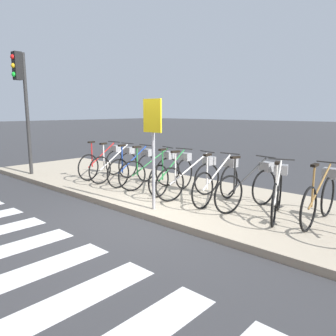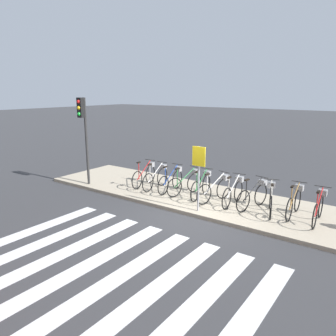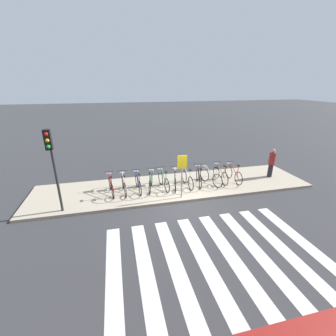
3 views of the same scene
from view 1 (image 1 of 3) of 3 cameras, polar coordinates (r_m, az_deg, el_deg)
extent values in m
plane|color=#38383A|center=(6.07, -4.31, -8.89)|extent=(120.00, 120.00, 0.00)
cube|color=#B7A88E|center=(7.21, 5.19, -5.34)|extent=(14.06, 3.26, 0.12)
torus|color=black|center=(8.90, -13.69, 0.09)|extent=(0.13, 0.71, 0.71)
torus|color=black|center=(9.57, -9.29, 0.92)|extent=(0.13, 0.71, 0.71)
cylinder|color=red|center=(9.19, -11.47, 2.29)|extent=(0.16, 0.99, 0.60)
cylinder|color=red|center=(8.94, -13.12, 2.24)|extent=(0.04, 0.04, 0.64)
cube|color=black|center=(8.90, -13.21, 4.42)|extent=(0.10, 0.21, 0.04)
cylinder|color=#262626|center=(9.49, -9.40, 4.53)|extent=(0.46, 0.08, 0.02)
cube|color=gray|center=(9.55, -9.15, 3.36)|extent=(0.26, 0.23, 0.18)
torus|color=black|center=(8.42, -11.76, -0.39)|extent=(0.08, 0.71, 0.71)
torus|color=black|center=(9.06, -6.98, 0.47)|extent=(0.08, 0.71, 0.71)
cylinder|color=silver|center=(8.69, -9.33, 1.93)|extent=(0.10, 1.00, 0.60)
cylinder|color=silver|center=(8.45, -11.13, 1.88)|extent=(0.03, 0.03, 0.64)
cube|color=black|center=(8.41, -11.21, 4.18)|extent=(0.08, 0.20, 0.04)
cylinder|color=#262626|center=(8.98, -7.07, 4.28)|extent=(0.46, 0.05, 0.02)
cube|color=gray|center=(9.04, -6.81, 3.05)|extent=(0.25, 0.22, 0.18)
torus|color=black|center=(7.90, -8.66, -0.96)|extent=(0.08, 0.71, 0.71)
torus|color=black|center=(8.58, -3.80, -0.01)|extent=(0.08, 0.71, 0.71)
cylinder|color=navy|center=(8.18, -6.17, 1.51)|extent=(0.09, 1.00, 0.60)
cylinder|color=navy|center=(7.94, -7.99, 1.46)|extent=(0.03, 0.03, 0.64)
cube|color=black|center=(7.89, -8.05, 3.91)|extent=(0.08, 0.20, 0.04)
cylinder|color=#262626|center=(8.49, -3.85, 4.01)|extent=(0.46, 0.05, 0.02)
cube|color=gray|center=(8.55, -3.60, 2.71)|extent=(0.25, 0.21, 0.18)
torus|color=black|center=(7.57, -6.26, -1.38)|extent=(0.21, 0.70, 0.71)
torus|color=black|center=(8.06, -0.04, -0.64)|extent=(0.21, 0.70, 0.71)
cylinder|color=#267238|center=(7.75, -3.08, 1.09)|extent=(0.27, 0.97, 0.60)
cylinder|color=#267238|center=(7.58, -5.40, 1.11)|extent=(0.04, 0.04, 0.64)
cube|color=black|center=(7.53, -5.44, 3.68)|extent=(0.12, 0.21, 0.04)
cylinder|color=#262626|center=(7.97, -0.04, 3.64)|extent=(0.45, 0.14, 0.02)
cube|color=gray|center=(8.02, 0.25, 2.25)|extent=(0.28, 0.25, 0.18)
torus|color=black|center=(6.98, -1.62, -2.29)|extent=(0.12, 0.71, 0.71)
torus|color=black|center=(7.77, 2.79, -1.05)|extent=(0.12, 0.71, 0.71)
cylinder|color=#267238|center=(7.32, 0.71, 0.57)|extent=(0.15, 0.99, 0.60)
cylinder|color=#267238|center=(7.03, -0.96, 0.46)|extent=(0.04, 0.04, 0.64)
cube|color=black|center=(6.98, -0.97, 3.23)|extent=(0.09, 0.21, 0.04)
cylinder|color=#262626|center=(7.68, 2.83, 3.39)|extent=(0.46, 0.08, 0.02)
cube|color=gray|center=(7.74, 3.02, 1.96)|extent=(0.26, 0.23, 0.18)
torus|color=black|center=(6.66, 0.33, -2.90)|extent=(0.20, 0.70, 0.71)
torus|color=black|center=(7.24, 6.78, -1.92)|extent=(0.20, 0.70, 0.71)
cylinder|color=silver|center=(6.88, 3.72, -0.05)|extent=(0.27, 0.98, 0.60)
cylinder|color=silver|center=(6.67, 1.30, -0.06)|extent=(0.04, 0.04, 0.64)
cube|color=black|center=(6.62, 1.31, 2.85)|extent=(0.12, 0.21, 0.04)
cylinder|color=#262626|center=(7.14, 6.88, 2.84)|extent=(0.45, 0.13, 0.02)
cube|color=gray|center=(7.20, 7.15, 1.29)|extent=(0.28, 0.25, 0.18)
torus|color=black|center=(6.20, 6.06, -3.92)|extent=(0.06, 0.71, 0.71)
torus|color=black|center=(7.01, 10.59, -2.41)|extent=(0.06, 0.71, 0.71)
cylinder|color=silver|center=(6.54, 8.53, -0.67)|extent=(0.07, 1.00, 0.60)
cylinder|color=silver|center=(6.24, 6.82, -0.82)|extent=(0.03, 0.03, 0.64)
cube|color=black|center=(6.18, 6.88, 2.29)|extent=(0.08, 0.20, 0.04)
cylinder|color=#262626|center=(6.91, 10.75, 2.50)|extent=(0.46, 0.04, 0.02)
cube|color=gray|center=(6.98, 10.90, 0.92)|extent=(0.25, 0.21, 0.18)
torus|color=black|center=(5.96, 10.51, -4.59)|extent=(0.18, 0.70, 0.71)
torus|color=black|center=(6.69, 16.39, -3.25)|extent=(0.18, 0.70, 0.71)
cylinder|color=black|center=(6.26, 13.73, -1.32)|extent=(0.24, 0.98, 0.60)
cylinder|color=black|center=(5.99, 11.51, -1.40)|extent=(0.04, 0.04, 0.64)
cube|color=black|center=(5.93, 11.63, 1.83)|extent=(0.11, 0.21, 0.04)
cylinder|color=#262626|center=(6.58, 16.65, 1.89)|extent=(0.45, 0.12, 0.02)
cube|color=gray|center=(6.65, 16.83, 0.22)|extent=(0.28, 0.25, 0.18)
torus|color=black|center=(5.49, 17.99, -6.17)|extent=(0.27, 0.68, 0.71)
torus|color=black|center=(6.44, 18.82, -3.87)|extent=(0.27, 0.68, 0.71)
cylinder|color=beige|center=(5.90, 18.59, -2.23)|extent=(0.36, 0.95, 0.60)
cylinder|color=beige|center=(5.55, 18.30, -2.61)|extent=(0.04, 0.04, 0.64)
cube|color=black|center=(5.49, 18.49, 0.87)|extent=(0.13, 0.21, 0.04)
cylinder|color=#262626|center=(6.33, 19.13, 1.46)|extent=(0.44, 0.17, 0.02)
cube|color=gray|center=(6.41, 19.06, -0.24)|extent=(0.29, 0.27, 0.18)
torus|color=black|center=(5.47, 23.27, -6.59)|extent=(0.05, 0.71, 0.71)
torus|color=black|center=(6.38, 26.05, -4.49)|extent=(0.05, 0.71, 0.71)
cylinder|color=olive|center=(5.85, 24.97, -2.74)|extent=(0.05, 1.00, 0.60)
cylinder|color=olive|center=(5.51, 23.94, -3.05)|extent=(0.03, 0.03, 0.64)
cube|color=black|center=(5.45, 24.19, 0.45)|extent=(0.07, 0.20, 0.04)
cylinder|color=#262626|center=(6.27, 26.47, 0.88)|extent=(0.46, 0.03, 0.02)
cube|color=gray|center=(6.35, 26.45, -0.85)|extent=(0.24, 0.20, 0.18)
cylinder|color=#2D2D2D|center=(10.30, -23.30, 8.47)|extent=(0.10, 0.10, 3.43)
cube|color=black|center=(10.30, -24.78, 15.85)|extent=(0.24, 0.20, 0.75)
sphere|color=red|center=(10.29, -25.41, 17.08)|extent=(0.14, 0.14, 0.14)
sphere|color=gold|center=(10.26, -25.31, 15.81)|extent=(0.14, 0.14, 0.14)
sphere|color=green|center=(10.24, -25.21, 14.54)|extent=(0.14, 0.14, 0.14)
cylinder|color=#99999E|center=(6.03, -2.56, 2.20)|extent=(0.06, 0.06, 2.05)
cube|color=yellow|center=(5.96, -2.75, 9.09)|extent=(0.44, 0.03, 0.60)
camera|label=2|loc=(4.66, -148.50, 15.19)|focal=35.00mm
camera|label=3|loc=(8.96, -85.09, 21.53)|focal=24.00mm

